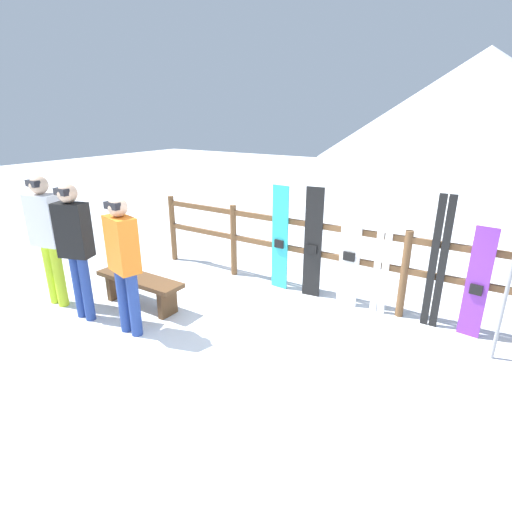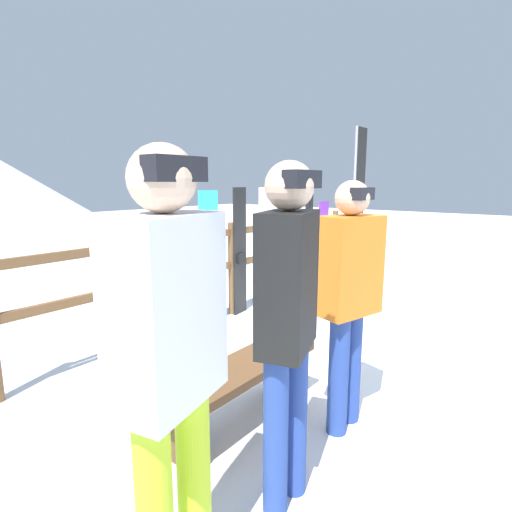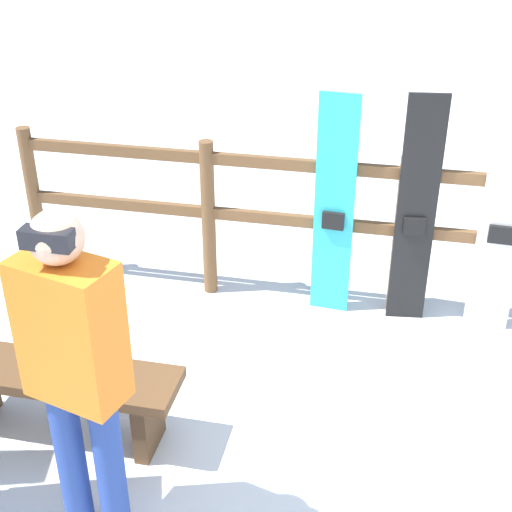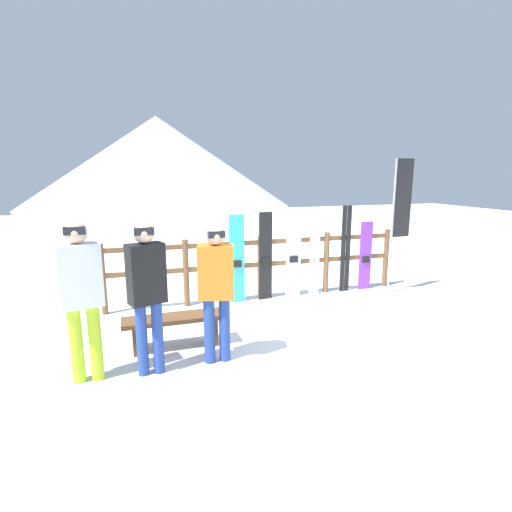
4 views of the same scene
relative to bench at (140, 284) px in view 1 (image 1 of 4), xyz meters
name	(u,v)px [view 1 (image 1 of 4)]	position (x,y,z in m)	size (l,w,h in m)	color
ground_plane	(230,355)	(1.74, -0.30, -0.32)	(40.00, 40.00, 0.00)	white
mountain_backdrop	(482,105)	(1.74, 23.65, 2.68)	(18.00, 18.00, 6.00)	silver
fence	(309,248)	(1.74, 1.65, 0.37)	(5.47, 0.10, 1.17)	brown
bench	(140,284)	(0.00, 0.00, 0.00)	(1.35, 0.36, 0.44)	brown
person_white	(47,232)	(-1.03, -0.57, 0.72)	(0.47, 0.33, 1.79)	#B7D826
person_black	(75,242)	(-0.35, -0.62, 0.72)	(0.44, 0.33, 1.76)	navy
person_orange	(123,257)	(0.44, -0.56, 0.65)	(0.46, 0.33, 1.67)	navy
snowboard_cyan	(280,239)	(1.29, 1.59, 0.46)	(0.27, 0.07, 1.57)	#2DBFCC
snowboard_black_stripe	(313,244)	(1.82, 1.59, 0.47)	(0.26, 0.08, 1.60)	black
snowboard_white	(350,251)	(2.36, 1.59, 0.47)	(0.29, 0.07, 1.59)	white
ski_pair_white	(383,255)	(2.80, 1.59, 0.49)	(0.19, 0.02, 1.62)	white
ski_pair_black	(438,263)	(3.45, 1.59, 0.51)	(0.19, 0.02, 1.67)	black
snowboard_purple	(477,284)	(3.90, 1.59, 0.35)	(0.25, 0.08, 1.35)	purple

